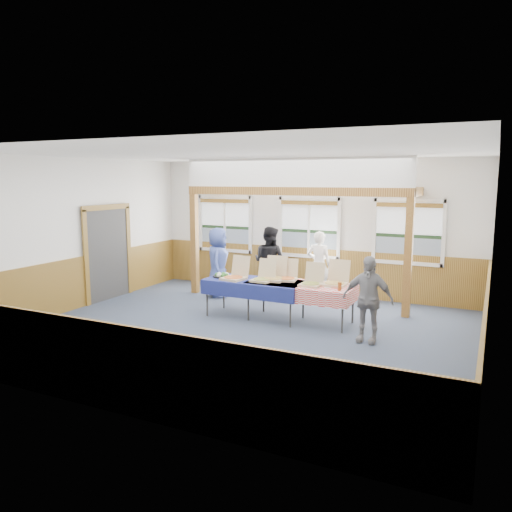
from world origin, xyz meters
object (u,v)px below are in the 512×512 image
(table_left, at_px, (255,283))
(table_right, at_px, (300,286))
(woman_white, at_px, (319,265))
(man_blue, at_px, (218,262))
(person_grey, at_px, (368,299))
(woman_black, at_px, (269,262))

(table_left, relative_size, table_right, 1.01)
(woman_white, xyz_separation_m, man_blue, (-2.18, -0.90, 0.03))
(person_grey, bearing_deg, table_left, 169.24)
(table_right, bearing_deg, woman_white, 103.45)
(table_left, height_order, woman_black, woman_black)
(table_right, distance_m, person_grey, 1.58)
(table_left, height_order, table_right, same)
(table_right, xyz_separation_m, woman_white, (-0.32, 2.05, 0.08))
(table_right, height_order, woman_white, woman_white)
(table_right, xyz_separation_m, man_blue, (-2.50, 1.15, 0.11))
(woman_black, distance_m, person_grey, 3.66)
(table_right, relative_size, woman_black, 1.29)
(woman_white, distance_m, person_grey, 3.21)
(table_left, height_order, man_blue, man_blue)
(woman_black, bearing_deg, table_left, 112.43)
(table_left, bearing_deg, table_right, 21.78)
(table_right, bearing_deg, woman_black, 134.84)
(table_right, xyz_separation_m, person_grey, (1.45, -0.63, 0.04))
(woman_black, bearing_deg, woman_white, -152.91)
(table_left, xyz_separation_m, woman_black, (-0.47, 1.75, 0.12))
(table_right, xyz_separation_m, woman_black, (-1.41, 1.66, 0.12))
(man_blue, bearing_deg, table_left, -149.83)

